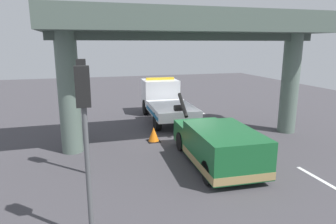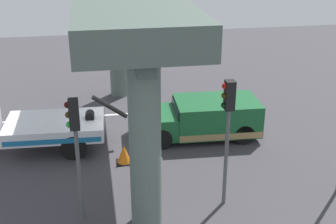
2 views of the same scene
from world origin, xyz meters
name	(u,v)px [view 1 (image 1 of 2)]	position (x,y,z in m)	size (l,w,h in m)	color
ground_plane	(187,139)	(0.00, 0.00, -0.05)	(60.00, 40.00, 0.10)	#423F44
lane_stripe_west	(324,181)	(-6.00, -2.90, 0.00)	(2.60, 0.16, 0.01)	silver
lane_stripe_mid	(238,133)	(0.00, -2.90, 0.00)	(2.60, 0.16, 0.01)	silver
lane_stripe_east	(197,110)	(6.00, -2.90, 0.00)	(2.60, 0.16, 0.01)	silver
tow_truck_white	(165,99)	(4.46, -0.03, 1.20)	(7.30, 2.66, 2.46)	white
towed_van_green	(218,146)	(-3.54, 0.00, 0.78)	(5.29, 2.42, 1.58)	#195B2D
overpass_structure	(192,33)	(-0.41, 0.00, 5.18)	(3.60, 13.14, 6.16)	#596B60
traffic_light_near	(85,117)	(-6.98, 5.00, 3.10)	(0.39, 0.32, 4.25)	#515456
traffic_light_far	(83,92)	(-2.98, 5.00, 3.06)	(0.39, 0.32, 4.20)	#515456
traffic_light_mid	(82,82)	(1.52, 5.00, 2.87)	(0.39, 0.32, 3.92)	#515456
traffic_cone_orange	(154,135)	(-0.05, 1.78, 0.34)	(0.60, 0.60, 0.72)	orange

